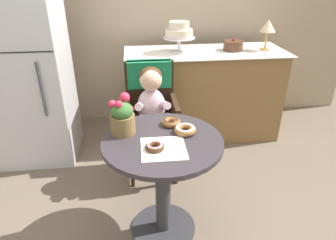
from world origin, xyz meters
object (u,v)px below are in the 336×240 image
at_px(donut_front, 185,129).
at_px(tiered_cake_stand, 179,32).
at_px(donut_side, 155,146).
at_px(flower_vase, 122,117).
at_px(seated_child, 152,105).
at_px(refrigerator, 28,68).
at_px(wicker_chair, 151,101).
at_px(table_lamp, 268,27).
at_px(cafe_table, 163,169).
at_px(donut_mid, 171,122).
at_px(round_layer_cake, 233,46).

bearing_deg(donut_front, tiered_cake_stand, 83.39).
xyz_separation_m(donut_side, flower_vase, (-0.17, 0.21, 0.09)).
height_order(seated_child, tiered_cake_stand, tiered_cake_stand).
distance_m(tiered_cake_stand, refrigerator, 1.37).
relative_size(seated_child, donut_side, 6.71).
distance_m(wicker_chair, table_lamp, 1.35).
xyz_separation_m(tiered_cake_stand, refrigerator, (-1.34, -0.20, -0.23)).
distance_m(donut_side, table_lamp, 1.86).
xyz_separation_m(cafe_table, refrigerator, (-1.05, 1.10, 0.34)).
bearing_deg(refrigerator, table_lamp, 4.60).
relative_size(flower_vase, table_lamp, 0.86).
bearing_deg(donut_side, wicker_chair, 88.02).
bearing_deg(seated_child, flower_vase, -112.66).
bearing_deg(refrigerator, flower_vase, -50.29).
height_order(seated_child, donut_mid, seated_child).
distance_m(donut_mid, donut_side, 0.30).
relative_size(tiered_cake_stand, table_lamp, 1.05).
bearing_deg(refrigerator, seated_child, -25.96).
relative_size(seated_child, round_layer_cake, 3.86).
distance_m(donut_front, donut_mid, 0.13).
bearing_deg(cafe_table, donut_front, 23.60).
bearing_deg(donut_mid, tiered_cake_stand, 79.15).
bearing_deg(flower_vase, refrigerator, 129.71).
distance_m(donut_mid, refrigerator, 1.46).
height_order(donut_front, flower_vase, flower_vase).
relative_size(donut_side, refrigerator, 0.06).
bearing_deg(flower_vase, table_lamp, 40.56).
xyz_separation_m(donut_front, round_layer_cake, (0.67, 1.24, 0.20)).
distance_m(wicker_chair, tiered_cake_stand, 0.77).
bearing_deg(seated_child, donut_side, -92.42).
bearing_deg(round_layer_cake, cafe_table, -122.21).
bearing_deg(table_lamp, donut_mid, -133.94).
relative_size(round_layer_cake, table_lamp, 0.66).
height_order(donut_side, flower_vase, flower_vase).
bearing_deg(donut_front, seated_child, 107.44).
bearing_deg(donut_front, table_lamp, 50.83).
bearing_deg(round_layer_cake, donut_front, -118.59).
relative_size(seated_child, table_lamp, 2.55).
bearing_deg(round_layer_cake, flower_vase, -131.38).
height_order(cafe_table, wicker_chair, wicker_chair).
relative_size(donut_front, flower_vase, 0.55).
height_order(seated_child, donut_side, seated_child).
height_order(cafe_table, donut_front, donut_front).
bearing_deg(donut_mid, donut_front, -57.49).
distance_m(round_layer_cake, refrigerator, 1.88).
height_order(wicker_chair, flower_vase, flower_vase).
height_order(seated_child, refrigerator, refrigerator).
xyz_separation_m(seated_child, round_layer_cake, (0.84, 0.70, 0.27)).
bearing_deg(cafe_table, round_layer_cake, 57.79).
relative_size(donut_front, table_lamp, 0.48).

